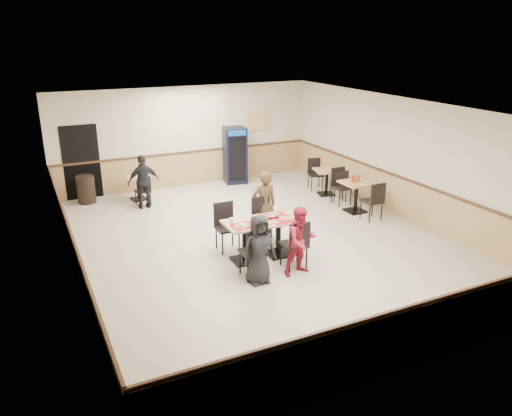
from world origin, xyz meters
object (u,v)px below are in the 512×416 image
diner_woman_left (259,249)px  trash_bin (86,189)px  back_table (138,184)px  pepsi_cooler (235,155)px  diner_woman_right (301,241)px  side_table_far (327,178)px  side_table_near (356,192)px  diner_man_opposite (264,205)px  main_table (262,233)px  lone_diner (144,182)px

diner_woman_left → trash_bin: bearing=111.5°
back_table → pepsi_cooler: pepsi_cooler is taller
pepsi_cooler → back_table: bearing=-162.5°
diner_woman_left → diner_woman_right: bearing=0.4°
side_table_far → back_table: size_ratio=1.22×
diner_woman_right → back_table: 6.20m
pepsi_cooler → trash_bin: (-4.51, -0.04, -0.49)m
diner_woman_left → pepsi_cooler: 6.69m
diner_woman_right → back_table: size_ratio=1.99×
side_table_near → trash_bin: 7.36m
trash_bin → side_table_far: bearing=-19.5°
diner_woman_left → back_table: 5.98m
diner_woman_right → diner_man_opposite: diner_man_opposite is taller
main_table → pepsi_cooler: (1.72, 5.36, 0.31)m
main_table → pepsi_cooler: size_ratio=0.91×
lone_diner → back_table: bearing=-91.3°
side_table_far → back_table: (-5.04, 1.91, -0.04)m
side_table_far → pepsi_cooler: (-1.89, 2.31, 0.38)m
back_table → pepsi_cooler: bearing=7.1°
diner_man_opposite → pepsi_cooler: pepsi_cooler is taller
side_table_near → side_table_far: (0.11, 1.57, -0.05)m
main_table → diner_woman_right: bearing=-67.6°
diner_woman_right → side_table_near: 3.97m
side_table_near → side_table_far: size_ratio=0.96×
side_table_far → pepsi_cooler: pepsi_cooler is taller
diner_woman_left → side_table_near: bearing=32.8°
main_table → side_table_near: size_ratio=1.95×
lone_diner → pepsi_cooler: (3.15, 1.17, 0.14)m
main_table → diner_woman_left: (-0.52, -0.94, 0.12)m
trash_bin → side_table_near: bearing=-31.4°
diner_woman_left → side_table_near: 4.70m
diner_woman_left → pepsi_cooler: bearing=72.0°
back_table → main_table: bearing=-73.9°
diner_woman_left → lone_diner: lone_diner is taller
side_table_near → trash_bin: side_table_near is taller
diner_man_opposite → back_table: 4.49m
main_table → trash_bin: 6.01m
diner_woman_left → pepsi_cooler: size_ratio=0.78×
pepsi_cooler → main_table: bearing=-97.4°
diner_woman_left → side_table_near: diner_woman_left is taller
back_table → trash_bin: trash_bin is taller
diner_woman_right → diner_woman_left: bearing=173.7°
lone_diner → side_table_near: lone_diner is taller
diner_woman_right → back_table: diner_woman_right is taller
back_table → pepsi_cooler: (3.15, 0.39, 0.42)m
diner_woman_left → diner_man_opposite: (1.05, 1.88, 0.12)m
diner_woman_left → pepsi_cooler: (2.25, 6.30, 0.20)m
side_table_far → trash_bin: trash_bin is taller
main_table → back_table: 5.17m
pepsi_cooler → side_table_far: bearing=-40.3°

